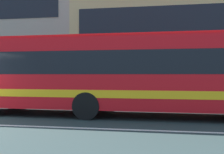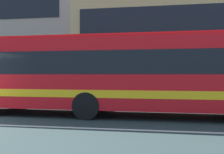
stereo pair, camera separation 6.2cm
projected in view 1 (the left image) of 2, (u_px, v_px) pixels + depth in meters
apartment_block_right at (192, 39)px, 23.05m from camera, size 19.38×10.07×9.67m
transit_bus at (112, 72)px, 10.32m from camera, size 11.93×2.71×3.13m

